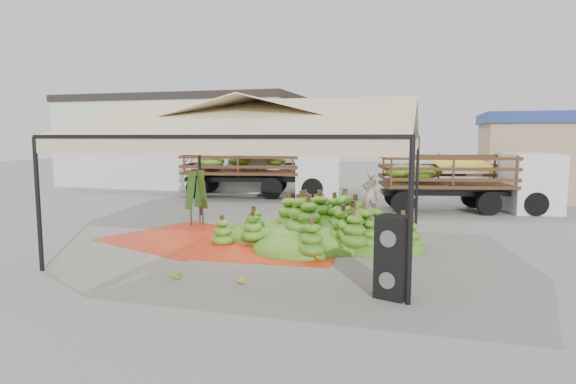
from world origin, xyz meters
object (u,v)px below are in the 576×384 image
(banana_heap, at_px, (323,220))
(truck_left, at_px, (268,164))
(vendor, at_px, (370,193))
(speaker_stack, at_px, (393,257))
(truck_right, at_px, (474,176))

(banana_heap, height_order, truck_left, truck_left)
(vendor, bearing_deg, speaker_stack, 81.01)
(banana_heap, relative_size, vendor, 3.57)
(speaker_stack, bearing_deg, truck_left, 135.84)
(speaker_stack, distance_m, truck_left, 15.72)
(truck_right, bearing_deg, banana_heap, -134.26)
(vendor, bearing_deg, truck_left, -57.19)
(speaker_stack, bearing_deg, truck_right, 97.20)
(banana_heap, relative_size, speaker_stack, 3.96)
(banana_heap, bearing_deg, truck_right, 57.62)
(vendor, height_order, truck_left, truck_left)
(banana_heap, height_order, speaker_stack, speaker_stack)
(banana_heap, distance_m, vendor, 5.25)
(speaker_stack, relative_size, truck_right, 0.22)
(banana_heap, bearing_deg, truck_left, 116.28)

